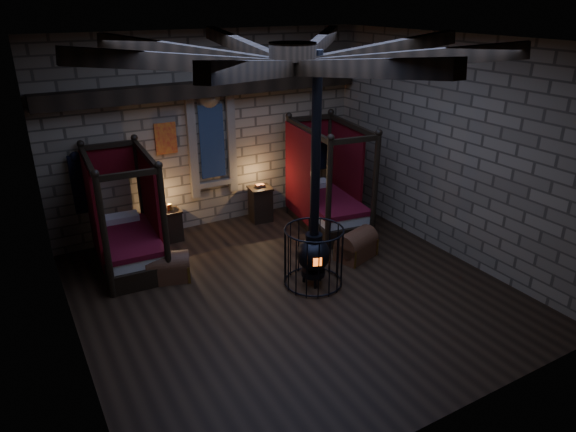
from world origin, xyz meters
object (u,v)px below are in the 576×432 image
bed_right (327,201)px  trunk_left (168,268)px  bed_left (128,238)px  stove (314,252)px  trunk_right (356,246)px

bed_right → trunk_left: size_ratio=2.70×
bed_left → stove: stove is taller
stove → trunk_right: bearing=37.1°
bed_left → trunk_left: (0.46, -0.96, -0.29)m
bed_right → trunk_left: (-3.87, -0.64, -0.32)m
bed_left → trunk_left: size_ratio=2.53×
bed_right → stove: size_ratio=0.58×
bed_left → trunk_right: 4.42m
stove → bed_left: bearing=156.9°
trunk_right → stove: bearing=-179.3°
trunk_left → trunk_right: bearing=0.5°
trunk_left → trunk_right: trunk_right is taller
trunk_left → stove: bearing=-16.3°
trunk_left → stove: stove is taller
trunk_right → bed_right: bearing=59.4°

